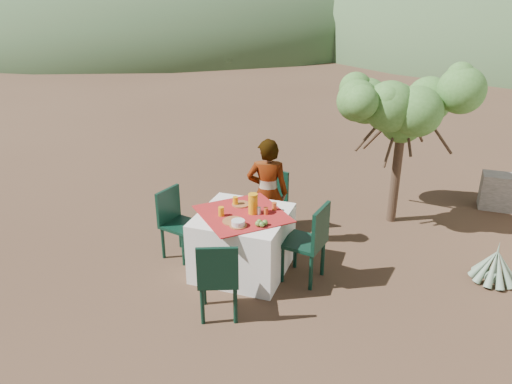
# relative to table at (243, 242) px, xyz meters

# --- Properties ---
(ground) EXTENTS (160.00, 160.00, 0.00)m
(ground) POSITION_rel_table_xyz_m (0.51, -0.42, -0.38)
(ground) COLOR #3E2A1C
(ground) RESTS_ON ground
(table) EXTENTS (1.30, 1.30, 0.76)m
(table) POSITION_rel_table_xyz_m (0.00, 0.00, 0.00)
(table) COLOR white
(table) RESTS_ON ground
(chair_far) EXTENTS (0.48, 0.48, 0.87)m
(chair_far) POSITION_rel_table_xyz_m (-0.00, 1.12, 0.10)
(chair_far) COLOR black
(chair_far) RESTS_ON ground
(chair_near) EXTENTS (0.54, 0.54, 0.89)m
(chair_near) POSITION_rel_table_xyz_m (0.10, -0.96, 0.12)
(chair_near) COLOR black
(chair_near) RESTS_ON ground
(chair_left) EXTENTS (0.49, 0.49, 0.89)m
(chair_left) POSITION_rel_table_xyz_m (-0.93, 0.08, 0.11)
(chair_left) COLOR black
(chair_left) RESTS_ON ground
(chair_right) EXTENTS (0.51, 0.51, 0.96)m
(chair_right) POSITION_rel_table_xyz_m (0.81, 0.05, 0.15)
(chair_right) COLOR black
(chair_right) RESTS_ON ground
(person) EXTENTS (0.61, 0.48, 1.46)m
(person) POSITION_rel_table_xyz_m (0.07, 0.73, 0.35)
(person) COLOR #8C6651
(person) RESTS_ON ground
(shrub_tree) EXTENTS (1.71, 1.67, 2.01)m
(shrub_tree) POSITION_rel_table_xyz_m (1.63, 2.06, 1.20)
(shrub_tree) COLOR #453422
(shrub_tree) RESTS_ON ground
(agave) EXTENTS (0.54, 0.52, 0.57)m
(agave) POSITION_rel_table_xyz_m (2.85, 0.75, -0.19)
(agave) COLOR gray
(agave) RESTS_ON ground
(hill_near_left) EXTENTS (40.00, 40.00, 16.00)m
(hill_near_left) POSITION_rel_table_xyz_m (-17.49, 29.58, -0.38)
(hill_near_left) COLOR #314A2A
(hill_near_left) RESTS_ON ground
(hill_far_center) EXTENTS (60.00, 60.00, 24.00)m
(hill_far_center) POSITION_rel_table_xyz_m (-3.49, 51.58, -0.38)
(hill_far_center) COLOR slate
(hill_far_center) RESTS_ON ground
(plate_far) EXTENTS (0.22, 0.22, 0.01)m
(plate_far) POSITION_rel_table_xyz_m (-0.10, 0.22, 0.39)
(plate_far) COLOR brown
(plate_far) RESTS_ON table
(plate_near) EXTENTS (0.25, 0.25, 0.01)m
(plate_near) POSITION_rel_table_xyz_m (-0.02, -0.24, 0.39)
(plate_near) COLOR brown
(plate_near) RESTS_ON table
(glass_far) EXTENTS (0.06, 0.06, 0.10)m
(glass_far) POSITION_rel_table_xyz_m (-0.16, 0.19, 0.43)
(glass_far) COLOR orange
(glass_far) RESTS_ON table
(glass_near) EXTENTS (0.07, 0.07, 0.11)m
(glass_near) POSITION_rel_table_xyz_m (-0.21, -0.14, 0.44)
(glass_near) COLOR orange
(glass_near) RESTS_ON table
(juice_pitcher) EXTENTS (0.11, 0.11, 0.24)m
(juice_pitcher) POSITION_rel_table_xyz_m (0.12, 0.04, 0.50)
(juice_pitcher) COLOR orange
(juice_pitcher) RESTS_ON table
(bowl_plate) EXTENTS (0.20, 0.20, 0.01)m
(bowl_plate) POSITION_rel_table_xyz_m (0.07, -0.32, 0.39)
(bowl_plate) COLOR brown
(bowl_plate) RESTS_ON table
(white_bowl) EXTENTS (0.15, 0.15, 0.06)m
(white_bowl) POSITION_rel_table_xyz_m (0.07, -0.32, 0.42)
(white_bowl) COLOR silver
(white_bowl) RESTS_ON bowl_plate
(jar_left) EXTENTS (0.05, 0.05, 0.08)m
(jar_left) POSITION_rel_table_xyz_m (0.26, 0.07, 0.42)
(jar_left) COLOR #C45522
(jar_left) RESTS_ON table
(jar_right) EXTENTS (0.06, 0.06, 0.09)m
(jar_right) POSITION_rel_table_xyz_m (0.32, 0.22, 0.43)
(jar_right) COLOR #C45522
(jar_right) RESTS_ON table
(napkin_holder) EXTENTS (0.08, 0.06, 0.09)m
(napkin_holder) POSITION_rel_table_xyz_m (0.17, 0.05, 0.43)
(napkin_holder) COLOR silver
(napkin_holder) RESTS_ON table
(fruit_cluster) EXTENTS (0.13, 0.12, 0.06)m
(fruit_cluster) POSITION_rel_table_xyz_m (0.31, -0.23, 0.41)
(fruit_cluster) COLOR #58812E
(fruit_cluster) RESTS_ON table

